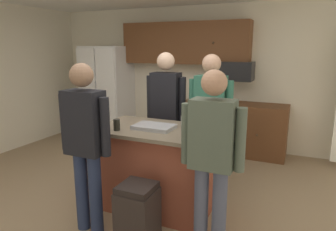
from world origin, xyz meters
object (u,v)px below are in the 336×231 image
at_px(kitchen_island, 157,168).
at_px(person_host_foreground, 85,138).
at_px(person_guest_left, 166,108).
at_px(glass_dark_ale, 117,125).
at_px(person_guest_right, 212,151).
at_px(mug_blue_stoneware, 185,121).
at_px(person_elder_center, 210,113).
at_px(serving_tray, 154,127).
at_px(tumbler_amber, 193,131).
at_px(microwave_over_range, 236,71).
at_px(trash_bin, 138,215).
at_px(refrigerator, 107,93).

bearing_deg(kitchen_island, person_host_foreground, -122.10).
xyz_separation_m(person_guest_left, glass_dark_ale, (-0.13, -1.01, -0.01)).
distance_m(person_guest_right, mug_blue_stoneware, 0.93).
bearing_deg(person_host_foreground, person_guest_right, -49.02).
bearing_deg(kitchen_island, glass_dark_ale, -144.00).
bearing_deg(person_guest_right, person_host_foreground, 41.85).
relative_size(person_elder_center, serving_tray, 4.02).
relative_size(person_elder_center, person_guest_right, 1.06).
bearing_deg(tumbler_amber, person_host_foreground, -150.39).
bearing_deg(mug_blue_stoneware, kitchen_island, -133.66).
height_order(microwave_over_range, kitchen_island, microwave_over_range).
relative_size(tumbler_amber, trash_bin, 0.23).
distance_m(kitchen_island, glass_dark_ale, 0.70).
relative_size(refrigerator, tumbler_amber, 13.35).
relative_size(refrigerator, serving_tray, 4.25).
height_order(refrigerator, mug_blue_stoneware, refrigerator).
bearing_deg(refrigerator, trash_bin, -51.06).
relative_size(person_guest_right, glass_dark_ale, 13.53).
bearing_deg(microwave_over_range, refrigerator, -177.40).
bearing_deg(kitchen_island, trash_bin, -79.43).
distance_m(person_elder_center, mug_blue_stoneware, 0.49).
xyz_separation_m(person_guest_left, tumbler_amber, (0.72, -0.92, -0.01)).
distance_m(mug_blue_stoneware, glass_dark_ale, 0.78).
relative_size(refrigerator, person_guest_left, 1.05).
relative_size(refrigerator, kitchen_island, 1.37).
bearing_deg(tumbler_amber, mug_blue_stoneware, 120.80).
bearing_deg(microwave_over_range, serving_tray, -99.66).
distance_m(refrigerator, person_guest_left, 2.47).
distance_m(mug_blue_stoneware, serving_tray, 0.38).
bearing_deg(person_guest_left, mug_blue_stoneware, 26.02).
height_order(refrigerator, microwave_over_range, refrigerator).
distance_m(refrigerator, person_guest_right, 4.05).
distance_m(person_host_foreground, glass_dark_ale, 0.44).
distance_m(person_elder_center, tumbler_amber, 0.88).
bearing_deg(person_guest_right, tumbler_amber, -15.94).
relative_size(microwave_over_range, mug_blue_stoneware, 4.37).
relative_size(person_guest_left, serving_tray, 4.06).
height_order(kitchen_island, person_guest_left, person_guest_left).
bearing_deg(glass_dark_ale, person_elder_center, 51.73).
height_order(person_elder_center, glass_dark_ale, person_elder_center).
xyz_separation_m(refrigerator, serving_tray, (2.20, -2.24, 0.05)).
distance_m(glass_dark_ale, trash_bin, 0.98).
xyz_separation_m(tumbler_amber, serving_tray, (-0.51, 0.14, -0.05)).
xyz_separation_m(microwave_over_range, kitchen_island, (-0.38, -2.33, -0.96)).
distance_m(microwave_over_range, mug_blue_stoneware, 2.13).
bearing_deg(person_elder_center, trash_bin, 18.71).
relative_size(glass_dark_ale, tumbler_amber, 0.88).
distance_m(refrigerator, person_elder_center, 3.03).
height_order(person_guest_right, tumbler_amber, person_guest_right).
distance_m(person_host_foreground, person_guest_left, 1.46).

